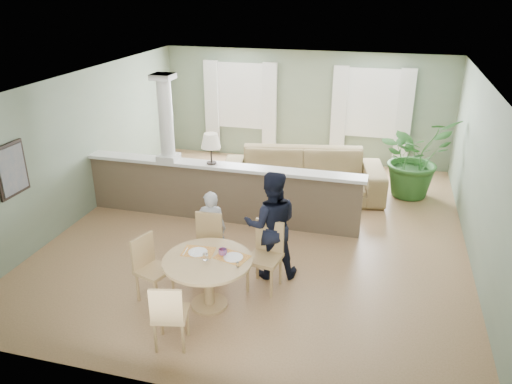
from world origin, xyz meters
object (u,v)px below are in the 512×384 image
(chair_far_boy, at_px, (207,242))
(child_person, at_px, (211,229))
(houseplant, at_px, (414,157))
(man_person, at_px, (271,225))
(chair_near, at_px, (169,313))
(sofa, at_px, (302,175))
(chair_side, at_px, (150,265))
(dining_table, at_px, (208,269))
(chair_far_man, at_px, (266,252))

(chair_far_boy, height_order, child_person, child_person)
(houseplant, relative_size, man_person, 0.99)
(chair_near, bearing_deg, sofa, -110.80)
(chair_far_boy, bearing_deg, man_person, 10.00)
(chair_near, distance_m, chair_side, 1.16)
(sofa, distance_m, dining_table, 4.16)
(dining_table, bearing_deg, houseplant, 60.05)
(houseplant, relative_size, chair_near, 1.83)
(chair_far_boy, distance_m, chair_side, 1.00)
(chair_far_man, bearing_deg, child_person, 168.29)
(chair_far_boy, bearing_deg, chair_far_man, -8.96)
(chair_side, bearing_deg, sofa, -0.04)
(sofa, bearing_deg, chair_far_boy, -115.48)
(dining_table, distance_m, man_person, 1.22)
(dining_table, relative_size, chair_near, 1.33)
(chair_far_man, height_order, child_person, child_person)
(houseplant, distance_m, chair_far_boy, 5.07)
(houseplant, distance_m, chair_far_man, 4.64)
(houseplant, bearing_deg, sofa, -162.58)
(sofa, distance_m, man_person, 3.13)
(man_person, bearing_deg, chair_near, 52.41)
(dining_table, height_order, chair_far_man, chair_far_man)
(chair_far_boy, distance_m, chair_near, 1.76)
(chair_near, relative_size, man_person, 0.54)
(dining_table, distance_m, chair_side, 0.87)
(sofa, bearing_deg, houseplant, 6.88)
(chair_near, distance_m, man_person, 2.15)
(sofa, bearing_deg, child_person, -116.82)
(dining_table, height_order, child_person, child_person)
(chair_far_man, xyz_separation_m, man_person, (-0.01, 0.32, 0.29))
(chair_near, bearing_deg, houseplant, -129.59)
(dining_table, height_order, chair_near, chair_near)
(chair_far_boy, distance_m, man_person, 1.02)
(sofa, distance_m, chair_near, 5.12)
(chair_side, bearing_deg, chair_near, -123.67)
(sofa, relative_size, man_person, 1.95)
(chair_far_boy, xyz_separation_m, chair_side, (-0.55, -0.83, -0.01))
(child_person, bearing_deg, man_person, 165.81)
(sofa, relative_size, chair_far_boy, 3.42)
(sofa, xyz_separation_m, chair_far_man, (0.07, -3.42, 0.08))
(sofa, xyz_separation_m, chair_far_boy, (-0.88, -3.31, 0.05))
(chair_far_boy, xyz_separation_m, child_person, (-0.01, 0.24, 0.10))
(chair_far_boy, bearing_deg, dining_table, -70.96)
(chair_side, xyz_separation_m, man_person, (1.50, 1.04, 0.32))
(houseplant, bearing_deg, chair_far_man, -117.37)
(chair_near, xyz_separation_m, man_person, (0.79, 1.97, 0.34))
(man_person, bearing_deg, chair_far_boy, -3.22)
(dining_table, bearing_deg, child_person, 107.47)
(child_person, bearing_deg, chair_near, 82.60)
(houseplant, xyz_separation_m, chair_far_man, (-2.13, -4.11, -0.28))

